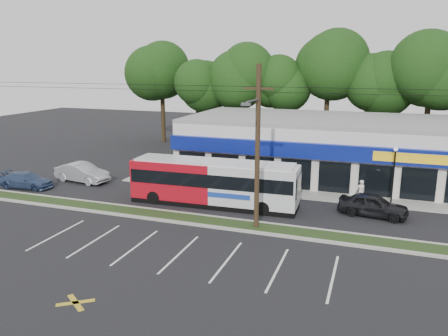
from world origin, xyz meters
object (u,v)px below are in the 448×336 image
lamp_post (394,169)px  car_blue (26,180)px  pedestrian_b (297,189)px  metrobus (214,182)px  utility_pole (255,143)px  car_dark (373,205)px  car_silver (82,173)px  pedestrian_a (361,191)px

lamp_post → car_blue: 28.85m
car_blue → pedestrian_b: pedestrian_b is taller
lamp_post → car_blue: lamp_post is taller
metrobus → pedestrian_b: (5.46, 3.26, -0.93)m
utility_pole → car_blue: size_ratio=11.14×
car_dark → pedestrian_b: (-5.47, 1.95, 0.03)m
car_dark → pedestrian_b: pedestrian_b is taller
pedestrian_b → car_blue: bearing=18.2°
car_silver → car_blue: bearing=141.8°
utility_pole → car_silver: size_ratio=10.08×
car_blue → car_dark: bearing=-90.4°
utility_pole → car_silver: (-16.95, 5.67, -4.60)m
car_silver → pedestrian_b: (18.44, 1.17, -0.02)m
lamp_post → pedestrian_a: lamp_post is taller
lamp_post → metrobus: lamp_post is taller
lamp_post → car_dark: bearing=-112.1°
car_blue → pedestrian_a: (26.15, 5.00, 0.22)m
lamp_post → car_blue: size_ratio=0.95×
car_blue → pedestrian_b: size_ratio=2.81×
lamp_post → car_dark: lamp_post is taller
lamp_post → pedestrian_b: 7.02m
metrobus → car_blue: metrobus is taller
metrobus → utility_pole: bearing=-44.0°
car_silver → pedestrian_a: 23.06m
utility_pole → car_dark: size_ratio=11.10×
lamp_post → car_silver: 25.28m
utility_pole → pedestrian_b: 8.38m
car_dark → pedestrian_a: (-0.92, 2.69, 0.10)m
utility_pole → pedestrian_a: bearing=51.5°
utility_pole → car_silver: bearing=161.5°
metrobus → car_silver: size_ratio=2.47×
lamp_post → car_silver: size_ratio=0.86×
utility_pole → pedestrian_a: size_ratio=28.77×
pedestrian_a → car_silver: bearing=-24.9°
car_dark → lamp_post: bearing=-14.0°
pedestrian_b → metrobus: bearing=37.9°
car_blue → pedestrian_b: 22.02m
car_silver → car_blue: size_ratio=1.11×
utility_pole → pedestrian_a: utility_pole is taller
car_blue → pedestrian_a: pedestrian_a is taller
lamp_post → pedestrian_b: size_ratio=2.66×
lamp_post → car_silver: lamp_post is taller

